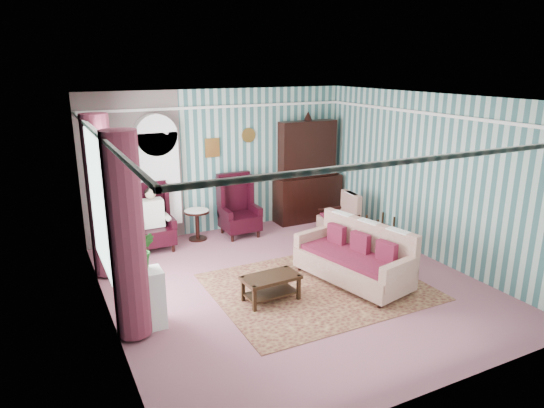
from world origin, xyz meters
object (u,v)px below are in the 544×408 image
sofa (353,251)px  wingback_left (153,218)px  coffee_table (271,288)px  nest_table (380,228)px  bookcase (159,186)px  round_side_table (197,225)px  plant_stand (143,300)px  seated_woman (153,220)px  wingback_right (240,206)px  dresser_hutch (308,168)px  floral_armchair (339,214)px

sofa → wingback_left: bearing=28.9°
wingback_left → coffee_table: size_ratio=1.49×
wingback_left → nest_table: (4.07, -1.55, -0.35)m
bookcase → wingback_left: 0.68m
round_side_table → coffee_table: round_side_table is taller
plant_stand → round_side_table: bearing=59.6°
seated_woman → sofa: seated_woman is taller
wingback_right → plant_stand: (-2.55, -2.75, -0.22)m
coffee_table → seated_woman: bearing=110.2°
bookcase → sofa: 3.96m
nest_table → coffee_table: (-3.03, -1.27, -0.07)m
wingback_right → coffee_table: size_ratio=1.49×
wingback_right → seated_woman: size_ratio=1.06×
dresser_hutch → nest_table: (0.57, -1.82, -0.91)m
dresser_hutch → round_side_table: bearing=-177.4°
seated_woman → coffee_table: bearing=-69.8°
seated_woman → floral_armchair: seated_woman is taller
coffee_table → round_side_table: bearing=92.7°
wingback_right → nest_table: 2.81m
bookcase → wingback_left: bearing=-122.7°
dresser_hutch → plant_stand: 5.31m
bookcase → plant_stand: 3.39m
seated_woman → nest_table: bearing=-20.8°
bookcase → dresser_hutch: (3.25, -0.12, 0.06)m
bookcase → floral_armchair: (3.25, -1.34, -0.66)m
seated_woman → floral_armchair: (3.50, -0.95, -0.13)m
seated_woman → plant_stand: (-0.80, -2.75, -0.19)m
wingback_left → round_side_table: wingback_left is taller
wingback_left → wingback_right: size_ratio=1.00×
bookcase → floral_armchair: bearing=-22.4°
wingback_left → plant_stand: size_ratio=1.56×
wingback_left → round_side_table: size_ratio=2.08×
wingback_left → floral_armchair: 3.63m
bookcase → nest_table: bearing=-26.9°
wingback_right → sofa: (0.74, -2.83, -0.09)m
wingback_right → nest_table: wingback_right is taller
sofa → floral_armchair: sofa is taller
dresser_hutch → nest_table: bearing=-72.6°
seated_woman → coffee_table: (1.04, -2.82, -0.39)m
dresser_hutch → sofa: bearing=-108.1°
dresser_hutch → sofa: (-1.01, -3.10, -0.65)m
bookcase → dresser_hutch: 3.25m
bookcase → round_side_table: (0.65, -0.24, -0.82)m
wingback_right → sofa: 2.92m
bookcase → plant_stand: size_ratio=2.80×
dresser_hutch → floral_armchair: bearing=-90.0°
dresser_hutch → wingback_left: dresser_hutch is taller
seated_woman → round_side_table: (0.90, 0.15, -0.29)m
nest_table → seated_woman: bearing=159.2°
seated_woman → sofa: (2.49, -2.83, -0.06)m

